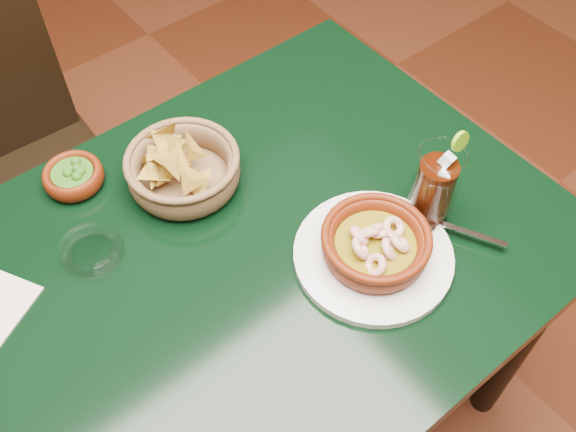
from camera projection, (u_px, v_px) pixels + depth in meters
ground at (241, 428)px, 1.65m from camera, size 7.00×7.00×0.00m
dining_table at (219, 303)px, 1.13m from camera, size 1.20×0.80×0.75m
dining_chair at (24, 168)px, 1.57m from camera, size 0.41×0.41×0.85m
shrimp_plate at (375, 247)px, 1.05m from camera, size 0.32×0.27×0.08m
chip_basket at (183, 169)px, 1.14m from camera, size 0.24×0.24×0.15m
guacamole_ramekin at (74, 176)px, 1.15m from camera, size 0.13×0.13×0.04m
cola_drink at (434, 188)px, 1.06m from camera, size 0.16×0.16×0.19m
glass_ashtray at (92, 250)px, 1.07m from camera, size 0.12×0.12×0.03m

